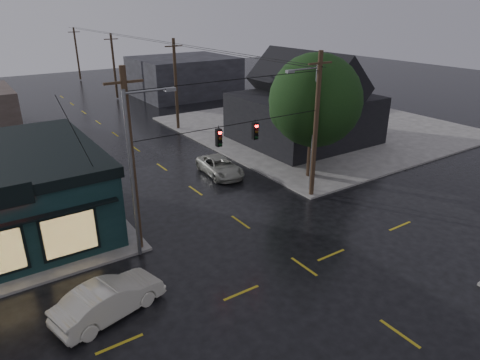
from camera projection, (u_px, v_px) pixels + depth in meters
ground_plane at (304, 267)px, 22.60m from camera, size 160.00×160.00×0.00m
sidewalk_ne at (318, 126)px, 48.24m from camera, size 28.00×28.00×0.15m
ne_building at (305, 97)px, 41.68m from camera, size 12.60×11.60×8.75m
corner_tree at (315, 101)px, 32.00m from camera, size 7.02×7.02×9.54m
utility_pole_nw at (141, 249)px, 24.23m from camera, size 2.00×0.32×10.15m
utility_pole_ne at (311, 196)px, 30.94m from camera, size 2.00×0.32×10.15m
utility_pole_far_a at (178, 129)px, 47.44m from camera, size 2.00×0.32×9.65m
utility_pole_far_b at (118, 99)px, 62.78m from camera, size 2.00×0.32×9.15m
utility_pole_far_c at (81, 80)px, 78.13m from camera, size 2.00×0.32×9.15m
span_signal_assembly at (237, 134)px, 25.47m from camera, size 13.00×0.48×1.23m
streetlight_nw at (140, 256)px, 23.54m from camera, size 5.40×0.30×9.15m
streetlight_ne at (310, 191)px, 31.74m from camera, size 5.40×0.30×9.15m
bg_building_east at (184, 76)px, 64.32m from camera, size 14.00×12.00×5.60m
sedan_cream at (109, 299)px, 18.82m from camera, size 5.24×2.94×1.64m
suv_silver at (220, 167)px, 34.50m from camera, size 2.81×5.31×1.42m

